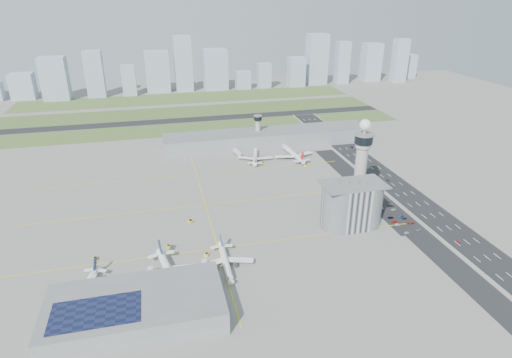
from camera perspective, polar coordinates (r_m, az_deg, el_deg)
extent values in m
plane|color=gray|center=(301.41, 1.58, -5.24)|extent=(1000.00, 1000.00, 0.00)
cube|color=#4D642F|center=(503.15, -7.41, 6.77)|extent=(480.00, 50.00, 0.08)
cube|color=#3E582A|center=(574.96, -8.32, 8.89)|extent=(480.00, 60.00, 0.08)
cube|color=#45632F|center=(652.35, -9.08, 10.64)|extent=(480.00, 70.00, 0.08)
cube|color=black|center=(538.46, -7.89, 7.89)|extent=(480.00, 22.00, 0.10)
cube|color=black|center=(346.77, 20.27, -2.71)|extent=(28.00, 500.00, 0.10)
cube|color=#9E9E99|center=(339.25, 18.31, -2.91)|extent=(0.60, 500.00, 1.20)
cube|color=#9E9E99|center=(354.22, 22.18, -2.35)|extent=(0.60, 500.00, 1.20)
cube|color=black|center=(326.55, 17.53, -4.00)|extent=(18.00, 260.00, 0.08)
cube|color=black|center=(316.69, 18.29, -5.01)|extent=(20.00, 44.00, 0.10)
cube|color=yellow|center=(269.26, -5.06, -9.23)|extent=(260.00, 0.60, 0.01)
cube|color=yellow|center=(320.83, -6.76, -3.49)|extent=(260.00, 0.60, 0.01)
cube|color=yellow|center=(374.92, -7.96, 0.63)|extent=(260.00, 0.60, 0.01)
cube|color=yellow|center=(320.83, -6.76, -3.49)|extent=(0.60, 260.00, 0.01)
cylinder|color=#ADAAA5|center=(322.20, 13.71, 0.80)|extent=(8.40, 8.40, 48.00)
cylinder|color=#ADAAA5|center=(314.47, 14.09, 4.49)|extent=(11.00, 11.00, 4.00)
cylinder|color=black|center=(313.21, 14.17, 5.18)|extent=(13.00, 13.00, 6.00)
cylinder|color=slate|center=(312.14, 14.23, 5.79)|extent=(14.00, 14.00, 1.00)
cylinder|color=#ADAAA5|center=(311.40, 14.28, 6.22)|extent=(1.60, 1.60, 5.00)
sphere|color=white|center=(310.12, 14.36, 7.01)|extent=(8.00, 8.00, 8.00)
cylinder|color=#ADAAA5|center=(436.62, 0.25, 6.22)|extent=(5.00, 5.00, 28.00)
cylinder|color=black|center=(432.29, 0.25, 8.11)|extent=(8.00, 8.00, 4.00)
cylinder|color=slate|center=(431.61, 0.25, 8.43)|extent=(8.60, 8.60, 0.80)
cube|color=#B2B2B7|center=(293.28, 12.63, -3.42)|extent=(18.00, 24.00, 30.00)
cylinder|color=#B2B2B7|center=(289.64, 11.03, -3.63)|extent=(24.00, 24.00, 30.00)
cylinder|color=#B2B2B7|center=(297.15, 14.20, -3.20)|extent=(24.00, 24.00, 30.00)
cube|color=slate|center=(286.69, 12.91, -0.68)|extent=(42.00, 24.00, 0.80)
cube|color=slate|center=(285.98, 11.60, -0.27)|extent=(6.00, 5.00, 3.00)
cube|color=slate|center=(286.73, 14.00, -0.50)|extent=(5.00, 4.00, 2.40)
cube|color=gray|center=(439.20, 1.58, 5.43)|extent=(210.00, 32.00, 15.00)
cube|color=slate|center=(436.76, 1.60, 6.41)|extent=(210.00, 32.00, 0.80)
cube|color=gray|center=(222.73, -15.68, -16.38)|extent=(84.00, 42.00, 12.00)
cube|color=slate|center=(218.74, -15.88, -15.10)|extent=(84.00, 42.00, 0.80)
cube|color=black|center=(215.82, -20.59, -16.28)|extent=(40.00, 22.00, 0.20)
imported|color=silver|center=(300.04, 19.45, -6.75)|extent=(3.99, 2.08, 1.30)
imported|color=#8F939A|center=(307.75, 18.39, -5.78)|extent=(4.06, 1.65, 1.31)
imported|color=#B12011|center=(310.81, 18.07, -5.45)|extent=(4.19, 2.04, 1.15)
imported|color=black|center=(315.33, 17.54, -4.92)|extent=(4.23, 1.93, 1.20)
imported|color=#0C2052|center=(322.42, 16.31, -4.09)|extent=(3.78, 1.95, 1.23)
imported|color=white|center=(326.40, 16.31, -3.75)|extent=(3.42, 1.30, 1.11)
imported|color=gray|center=(306.02, 20.86, -6.34)|extent=(5.02, 2.90, 1.32)
imported|color=maroon|center=(313.00, 20.01, -5.51)|extent=(4.59, 2.25, 1.29)
imported|color=black|center=(317.30, 19.18, -4.97)|extent=(3.75, 1.85, 1.23)
imported|color=#121A4E|center=(319.46, 18.79, -4.71)|extent=(3.78, 1.82, 1.19)
imported|color=silver|center=(327.22, 17.88, -3.88)|extent=(4.19, 2.27, 1.11)
imported|color=#9BA1AE|center=(333.70, 17.54, -3.27)|extent=(4.19, 1.72, 1.21)
imported|color=#A72026|center=(302.14, 25.41, -7.61)|extent=(1.77, 3.37, 1.09)
imported|color=black|center=(375.21, 17.17, -0.14)|extent=(1.71, 3.79, 1.21)
imported|color=#0F105D|center=(445.48, 12.71, 4.16)|extent=(1.93, 4.14, 1.15)
imported|color=#A3A8AC|center=(492.55, 8.29, 6.41)|extent=(1.94, 3.61, 1.17)
cube|color=#9EADC1|center=(720.31, -28.66, 10.81)|extent=(32.30, 25.84, 36.93)
cube|color=#9EADC1|center=(692.02, -25.25, 12.02)|extent=(35.81, 28.65, 60.36)
cube|color=#9EADC1|center=(687.39, -20.72, 12.95)|extent=(25.49, 20.39, 66.89)
cube|color=#9EADC1|center=(683.67, -16.58, 12.51)|extent=(20.04, 16.03, 45.20)
cube|color=#9EADC1|center=(700.30, -13.00, 13.80)|extent=(35.76, 28.61, 61.22)
cube|color=#9EADC1|center=(695.06, -9.67, 14.91)|extent=(26.33, 21.06, 83.39)
cube|color=#9EADC1|center=(702.88, -5.46, 14.35)|extent=(36.96, 29.57, 62.11)
cube|color=#9EADC1|center=(705.01, -1.75, 13.06)|extent=(23.01, 18.41, 27.75)
cube|color=#9EADC1|center=(711.62, 1.09, 13.62)|extent=(20.22, 16.18, 38.97)
cube|color=#9EADC1|center=(724.43, 5.39, 14.03)|extent=(26.14, 20.92, 46.89)
cube|color=#9EADC1|center=(746.25, 8.09, 15.53)|extent=(32.26, 25.81, 81.20)
cube|color=#9EADC1|center=(757.86, 11.42, 14.95)|extent=(21.59, 17.28, 68.75)
cube|color=#9EADC1|center=(792.13, 15.08, 14.80)|extent=(30.25, 24.20, 63.40)
cube|color=#9EADC1|center=(796.00, 18.59, 14.73)|extent=(23.04, 18.43, 71.56)
cube|color=#9EADC1|center=(840.43, 19.66, 13.96)|extent=(22.64, 18.11, 41.06)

